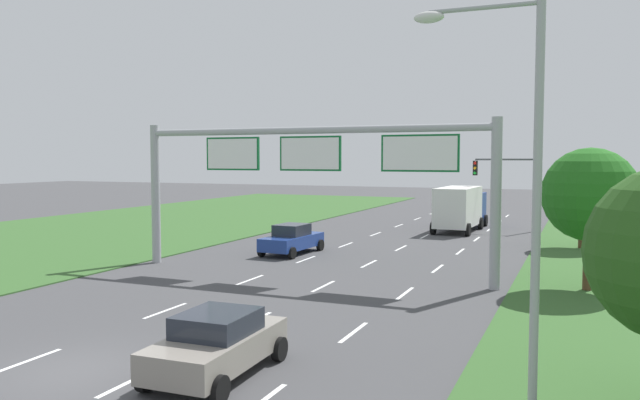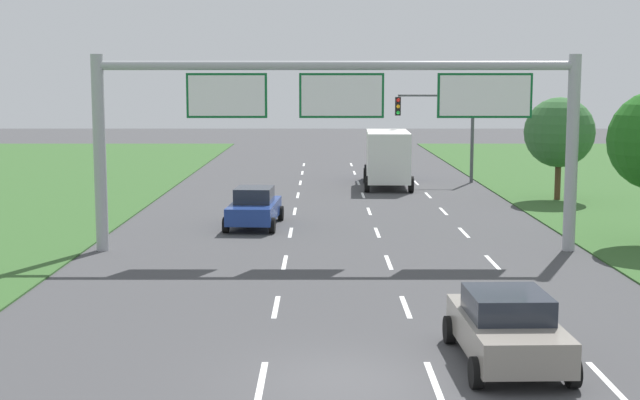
% 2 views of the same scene
% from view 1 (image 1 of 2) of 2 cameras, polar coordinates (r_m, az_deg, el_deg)
% --- Properties ---
extents(ground_plane, '(200.00, 200.00, 0.00)m').
position_cam_1_polar(ground_plane, '(17.35, -21.42, -14.35)').
color(ground_plane, '#424244').
extents(lane_dashes_inner_left, '(0.14, 68.40, 0.01)m').
position_cam_1_polar(lane_dashes_inner_left, '(30.36, -3.64, -6.29)').
color(lane_dashes_inner_left, white).
rests_on(lane_dashes_inner_left, ground_plane).
extents(lane_dashes_inner_right, '(0.14, 68.40, 0.01)m').
position_cam_1_polar(lane_dashes_inner_right, '(28.99, 2.61, -6.77)').
color(lane_dashes_inner_right, white).
rests_on(lane_dashes_inner_right, ground_plane).
extents(lane_dashes_slip, '(0.14, 68.40, 0.01)m').
position_cam_1_polar(lane_dashes_slip, '(27.99, 9.40, -7.20)').
color(lane_dashes_slip, white).
rests_on(lane_dashes_slip, ground_plane).
extents(car_near_red, '(2.25, 4.24, 1.57)m').
position_cam_1_polar(car_near_red, '(15.90, -9.39, -12.80)').
color(car_near_red, gray).
rests_on(car_near_red, ground_plane).
extents(car_lead_silver, '(2.33, 4.59, 1.65)m').
position_cam_1_polar(car_lead_silver, '(34.99, -2.59, -3.60)').
color(car_lead_silver, navy).
rests_on(car_lead_silver, ground_plane).
extents(box_truck, '(2.91, 8.17, 3.23)m').
position_cam_1_polar(box_truck, '(47.11, 12.74, -0.63)').
color(box_truck, navy).
rests_on(box_truck, ground_plane).
extents(sign_gantry, '(17.24, 0.44, 7.00)m').
position_cam_1_polar(sign_gantry, '(28.28, -0.85, 3.06)').
color(sign_gantry, '#9EA0A5').
rests_on(sign_gantry, ground_plane).
extents(traffic_light_mast, '(4.76, 0.49, 5.60)m').
position_cam_1_polar(traffic_light_mast, '(48.17, 17.01, 1.92)').
color(traffic_light_mast, '#47494F').
rests_on(traffic_light_mast, ground_plane).
extents(street_lamp, '(2.61, 0.32, 8.50)m').
position_cam_1_polar(street_lamp, '(13.02, 17.59, 2.51)').
color(street_lamp, '#9EA0A5').
rests_on(street_lamp, ground_plane).
extents(roadside_tree_mid, '(3.73, 3.73, 5.77)m').
position_cam_1_polar(roadside_tree_mid, '(26.99, 23.44, 0.44)').
color(roadside_tree_mid, '#513823').
rests_on(roadside_tree_mid, ground_plane).
extents(roadside_tree_far, '(3.56, 3.56, 5.28)m').
position_cam_1_polar(roadside_tree_far, '(39.58, 22.85, 0.87)').
color(roadside_tree_far, '#513823').
rests_on(roadside_tree_far, ground_plane).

